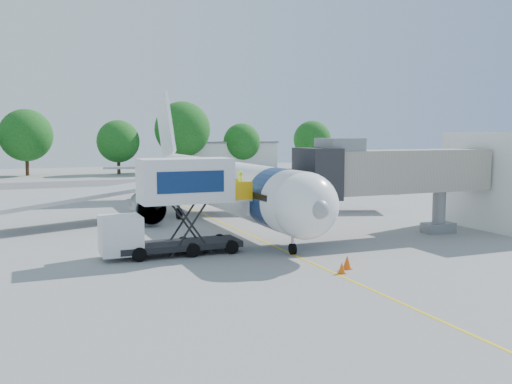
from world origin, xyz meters
name	(u,v)px	position (x,y,z in m)	size (l,w,h in m)	color
ground	(235,229)	(0.00, 0.00, 0.00)	(160.00, 160.00, 0.00)	gray
guidance_line	(235,229)	(0.00, 0.00, 0.01)	(0.15, 70.00, 0.01)	yellow
taxiway_strip	(132,182)	(0.00, 42.00, 0.00)	(120.00, 10.00, 0.01)	#59595B
aircraft	(217,184)	(0.00, 4.12, 2.95)	(34.17, 37.73, 11.35)	white
jet_bridge	(385,172)	(7.99, -7.00, 4.34)	(13.90, 3.20, 6.60)	#A3998B
terminal_stub	(506,180)	(18.50, -7.00, 3.50)	(5.00, 8.00, 7.00)	silver
catering_hiloader	(174,207)	(-6.27, -7.00, 2.76)	(8.50, 2.44, 5.50)	black
ground_tug	(282,268)	(-3.34, -15.24, 0.78)	(3.78, 2.02, 1.49)	silver
safety_cone_a	(342,268)	(0.29, -14.45, 0.29)	(0.37, 0.37, 0.60)	#E2520B
safety_cone_b	(347,262)	(1.03, -13.75, 0.35)	(0.46, 0.46, 0.72)	#E2520B
outbuilding_right	(231,155)	(22.00, 62.00, 2.66)	(16.40, 7.40, 5.30)	silver
tree_c	(26,135)	(-13.41, 60.37, 6.49)	(8.39, 8.39, 10.69)	#382314
tree_d	(118,141)	(0.77, 58.18, 5.46)	(7.06, 7.06, 9.00)	#382314
tree_e	(182,129)	(11.90, 58.60, 7.48)	(9.66, 9.66, 12.32)	#382314
tree_f	(242,142)	(23.22, 59.31, 5.22)	(6.75, 6.75, 8.61)	#382314
tree_g	(312,140)	(37.55, 58.92, 5.57)	(7.20, 7.20, 9.19)	#382314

